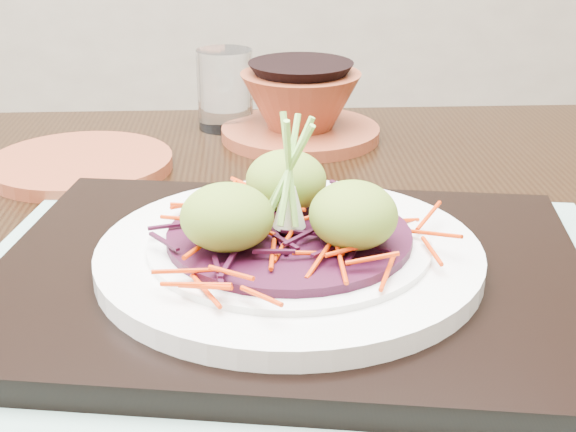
{
  "coord_description": "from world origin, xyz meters",
  "views": [
    {
      "loc": [
        0.06,
        -0.69,
        1.06
      ],
      "look_at": [
        0.08,
        -0.15,
        0.83
      ],
      "focal_mm": 50.0,
      "sensor_mm": 36.0,
      "label": 1
    }
  ],
  "objects_px": {
    "terracotta_side_plate": "(81,164)",
    "dining_table": "(317,348)",
    "white_plate": "(289,253)",
    "terracotta_bowl_set": "(301,109)",
    "serving_tray": "(289,276)",
    "water_glass": "(225,89)"
  },
  "relations": [
    {
      "from": "serving_tray",
      "to": "terracotta_bowl_set",
      "type": "xyz_separation_m",
      "value": [
        0.03,
        0.37,
        0.02
      ]
    },
    {
      "from": "white_plate",
      "to": "terracotta_bowl_set",
      "type": "relative_size",
      "value": 1.41
    },
    {
      "from": "dining_table",
      "to": "water_glass",
      "type": "relative_size",
      "value": 13.29
    },
    {
      "from": "white_plate",
      "to": "dining_table",
      "type": "bearing_deg",
      "value": 71.9
    },
    {
      "from": "terracotta_side_plate",
      "to": "serving_tray",
      "type": "bearing_deg",
      "value": -53.51
    },
    {
      "from": "white_plate",
      "to": "water_glass",
      "type": "relative_size",
      "value": 2.93
    },
    {
      "from": "terracotta_side_plate",
      "to": "water_glass",
      "type": "distance_m",
      "value": 0.21
    },
    {
      "from": "terracotta_side_plate",
      "to": "water_glass",
      "type": "relative_size",
      "value": 2.01
    },
    {
      "from": "serving_tray",
      "to": "white_plate",
      "type": "relative_size",
      "value": 1.54
    },
    {
      "from": "serving_tray",
      "to": "water_glass",
      "type": "relative_size",
      "value": 4.5
    },
    {
      "from": "terracotta_side_plate",
      "to": "dining_table",
      "type": "bearing_deg",
      "value": -39.11
    },
    {
      "from": "terracotta_side_plate",
      "to": "water_glass",
      "type": "bearing_deg",
      "value": 44.67
    },
    {
      "from": "dining_table",
      "to": "white_plate",
      "type": "xyz_separation_m",
      "value": [
        -0.03,
        -0.09,
        0.14
      ]
    },
    {
      "from": "serving_tray",
      "to": "terracotta_side_plate",
      "type": "relative_size",
      "value": 2.24
    },
    {
      "from": "white_plate",
      "to": "terracotta_side_plate",
      "type": "distance_m",
      "value": 0.34
    },
    {
      "from": "water_glass",
      "to": "serving_tray",
      "type": "bearing_deg",
      "value": -82.28
    },
    {
      "from": "serving_tray",
      "to": "terracotta_bowl_set",
      "type": "relative_size",
      "value": 2.17
    },
    {
      "from": "dining_table",
      "to": "terracotta_side_plate",
      "type": "distance_m",
      "value": 0.32
    },
    {
      "from": "dining_table",
      "to": "white_plate",
      "type": "bearing_deg",
      "value": -108.45
    },
    {
      "from": "serving_tray",
      "to": "terracotta_side_plate",
      "type": "distance_m",
      "value": 0.34
    },
    {
      "from": "dining_table",
      "to": "terracotta_side_plate",
      "type": "xyz_separation_m",
      "value": [
        -0.23,
        0.19,
        0.11
      ]
    },
    {
      "from": "dining_table",
      "to": "water_glass",
      "type": "xyz_separation_m",
      "value": [
        -0.09,
        0.33,
        0.15
      ]
    }
  ]
}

